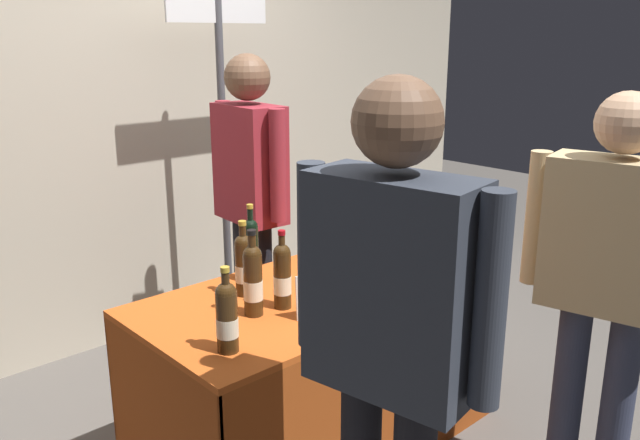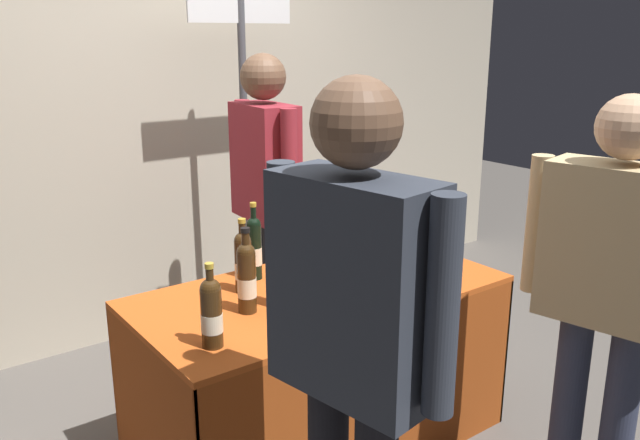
{
  "view_description": "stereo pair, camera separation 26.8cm",
  "coord_description": "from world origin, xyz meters",
  "px_view_note": "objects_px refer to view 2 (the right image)",
  "views": [
    {
      "loc": [
        -1.75,
        -1.91,
        1.78
      ],
      "look_at": [
        0.0,
        0.0,
        1.04
      ],
      "focal_mm": 36.72,
      "sensor_mm": 36.0,
      "label": 1
    },
    {
      "loc": [
        -1.54,
        -2.08,
        1.78
      ],
      "look_at": [
        0.0,
        0.0,
        1.04
      ],
      "focal_mm": 36.72,
      "sensor_mm": 36.0,
      "label": 2
    }
  ],
  "objects_px": {
    "tasting_table": "(320,336)",
    "booth_signpost": "(244,115)",
    "wine_glass_near_vendor": "(377,244)",
    "taster_foreground_right": "(353,329)",
    "vendor_presenter": "(266,186)",
    "wine_glass_mid": "(400,234)",
    "featured_wine_bottle": "(385,241)",
    "display_bottle_0": "(211,312)",
    "flower_vase": "(349,241)"
  },
  "relations": [
    {
      "from": "wine_glass_near_vendor",
      "to": "wine_glass_mid",
      "type": "bearing_deg",
      "value": 4.09
    },
    {
      "from": "wine_glass_near_vendor",
      "to": "booth_signpost",
      "type": "bearing_deg",
      "value": 94.19
    },
    {
      "from": "tasting_table",
      "to": "vendor_presenter",
      "type": "xyz_separation_m",
      "value": [
        0.21,
        0.76,
        0.5
      ]
    },
    {
      "from": "flower_vase",
      "to": "display_bottle_0",
      "type": "bearing_deg",
      "value": -157.55
    },
    {
      "from": "display_bottle_0",
      "to": "vendor_presenter",
      "type": "height_order",
      "value": "vendor_presenter"
    },
    {
      "from": "featured_wine_bottle",
      "to": "wine_glass_mid",
      "type": "xyz_separation_m",
      "value": [
        0.23,
        0.15,
        -0.05
      ]
    },
    {
      "from": "tasting_table",
      "to": "wine_glass_mid",
      "type": "height_order",
      "value": "wine_glass_mid"
    },
    {
      "from": "vendor_presenter",
      "to": "wine_glass_near_vendor",
      "type": "bearing_deg",
      "value": 20.77
    },
    {
      "from": "featured_wine_bottle",
      "to": "vendor_presenter",
      "type": "distance_m",
      "value": 0.81
    },
    {
      "from": "featured_wine_bottle",
      "to": "display_bottle_0",
      "type": "distance_m",
      "value": 0.97
    },
    {
      "from": "booth_signpost",
      "to": "taster_foreground_right",
      "type": "bearing_deg",
      "value": -112.84
    },
    {
      "from": "display_bottle_0",
      "to": "featured_wine_bottle",
      "type": "bearing_deg",
      "value": 10.97
    },
    {
      "from": "flower_vase",
      "to": "vendor_presenter",
      "type": "height_order",
      "value": "vendor_presenter"
    },
    {
      "from": "taster_foreground_right",
      "to": "featured_wine_bottle",
      "type": "bearing_deg",
      "value": -55.84
    },
    {
      "from": "wine_glass_near_vendor",
      "to": "wine_glass_mid",
      "type": "height_order",
      "value": "wine_glass_mid"
    },
    {
      "from": "tasting_table",
      "to": "booth_signpost",
      "type": "distance_m",
      "value": 1.47
    },
    {
      "from": "display_bottle_0",
      "to": "wine_glass_mid",
      "type": "distance_m",
      "value": 1.23
    },
    {
      "from": "flower_vase",
      "to": "booth_signpost",
      "type": "distance_m",
      "value": 1.12
    },
    {
      "from": "featured_wine_bottle",
      "to": "display_bottle_0",
      "type": "relative_size",
      "value": 1.19
    },
    {
      "from": "vendor_presenter",
      "to": "flower_vase",
      "type": "bearing_deg",
      "value": 10.94
    },
    {
      "from": "wine_glass_near_vendor",
      "to": "taster_foreground_right",
      "type": "relative_size",
      "value": 0.07
    },
    {
      "from": "display_bottle_0",
      "to": "wine_glass_mid",
      "type": "bearing_deg",
      "value": 15.66
    },
    {
      "from": "tasting_table",
      "to": "display_bottle_0",
      "type": "xyz_separation_m",
      "value": [
        -0.62,
        -0.21,
        0.35
      ]
    },
    {
      "from": "booth_signpost",
      "to": "wine_glass_near_vendor",
      "type": "bearing_deg",
      "value": -85.81
    },
    {
      "from": "tasting_table",
      "to": "wine_glass_near_vendor",
      "type": "bearing_deg",
      "value": 15.06
    },
    {
      "from": "wine_glass_mid",
      "to": "booth_signpost",
      "type": "distance_m",
      "value": 1.19
    },
    {
      "from": "tasting_table",
      "to": "taster_foreground_right",
      "type": "height_order",
      "value": "taster_foreground_right"
    },
    {
      "from": "display_bottle_0",
      "to": "wine_glass_near_vendor",
      "type": "height_order",
      "value": "display_bottle_0"
    },
    {
      "from": "display_bottle_0",
      "to": "vendor_presenter",
      "type": "bearing_deg",
      "value": 49.62
    },
    {
      "from": "tasting_table",
      "to": "flower_vase",
      "type": "height_order",
      "value": "flower_vase"
    },
    {
      "from": "wine_glass_mid",
      "to": "vendor_presenter",
      "type": "height_order",
      "value": "vendor_presenter"
    },
    {
      "from": "wine_glass_near_vendor",
      "to": "booth_signpost",
      "type": "distance_m",
      "value": 1.18
    },
    {
      "from": "display_bottle_0",
      "to": "wine_glass_mid",
      "type": "xyz_separation_m",
      "value": [
        1.19,
        0.33,
        -0.03
      ]
    },
    {
      "from": "wine_glass_mid",
      "to": "taster_foreground_right",
      "type": "bearing_deg",
      "value": -138.31
    },
    {
      "from": "taster_foreground_right",
      "to": "wine_glass_near_vendor",
      "type": "bearing_deg",
      "value": -53.81
    },
    {
      "from": "flower_vase",
      "to": "taster_foreground_right",
      "type": "bearing_deg",
      "value": -128.6
    },
    {
      "from": "wine_glass_near_vendor",
      "to": "booth_signpost",
      "type": "xyz_separation_m",
      "value": [
        -0.08,
        1.07,
        0.51
      ]
    },
    {
      "from": "featured_wine_bottle",
      "to": "flower_vase",
      "type": "bearing_deg",
      "value": 105.01
    },
    {
      "from": "wine_glass_near_vendor",
      "to": "display_bottle_0",
      "type": "bearing_deg",
      "value": -162.65
    },
    {
      "from": "display_bottle_0",
      "to": "booth_signpost",
      "type": "bearing_deg",
      "value": 55.61
    },
    {
      "from": "display_bottle_0",
      "to": "wine_glass_mid",
      "type": "relative_size",
      "value": 2.14
    },
    {
      "from": "tasting_table",
      "to": "booth_signpost",
      "type": "relative_size",
      "value": 0.76
    },
    {
      "from": "wine_glass_near_vendor",
      "to": "vendor_presenter",
      "type": "distance_m",
      "value": 0.71
    },
    {
      "from": "featured_wine_bottle",
      "to": "booth_signpost",
      "type": "distance_m",
      "value": 1.28
    },
    {
      "from": "wine_glass_near_vendor",
      "to": "booth_signpost",
      "type": "relative_size",
      "value": 0.06
    },
    {
      "from": "flower_vase",
      "to": "booth_signpost",
      "type": "relative_size",
      "value": 0.19
    },
    {
      "from": "tasting_table",
      "to": "display_bottle_0",
      "type": "height_order",
      "value": "display_bottle_0"
    },
    {
      "from": "booth_signpost",
      "to": "vendor_presenter",
      "type": "bearing_deg",
      "value": -106.44
    },
    {
      "from": "vendor_presenter",
      "to": "taster_foreground_right",
      "type": "height_order",
      "value": "vendor_presenter"
    },
    {
      "from": "display_bottle_0",
      "to": "wine_glass_near_vendor",
      "type": "xyz_separation_m",
      "value": [
        1.03,
        0.32,
        -0.04
      ]
    }
  ]
}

